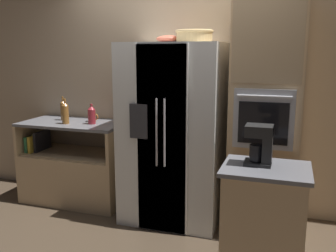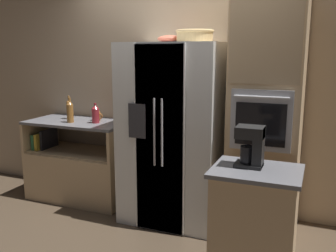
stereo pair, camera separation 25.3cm
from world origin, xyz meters
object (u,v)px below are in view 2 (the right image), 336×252
at_px(bottle_tall, 70,111).
at_px(bottle_wide, 95,114).
at_px(refrigerator, 174,133).
at_px(wall_oven, 266,115).
at_px(coffee_maker, 253,145).
at_px(bottle_short, 69,109).
at_px(fruit_bowl, 170,39).
at_px(mug, 97,116).
at_px(wicker_basket, 195,35).

bearing_deg(bottle_tall, bottle_wide, 16.57).
bearing_deg(refrigerator, bottle_wide, 177.17).
relative_size(wall_oven, coffee_maker, 7.84).
distance_m(bottle_short, bottle_wide, 0.44).
height_order(fruit_bowl, mug, fruit_bowl).
relative_size(fruit_bowl, coffee_maker, 0.88).
bearing_deg(bottle_wide, mug, 117.31).
bearing_deg(fruit_bowl, coffee_maker, -43.40).
bearing_deg(wall_oven, mug, 176.52).
height_order(bottle_tall, mug, bottle_tall).
xyz_separation_m(refrigerator, bottle_tall, (-1.24, -0.04, 0.15)).
distance_m(bottle_short, coffee_maker, 2.53).
bearing_deg(bottle_wide, bottle_tall, -163.43).
height_order(wall_oven, bottle_tall, wall_oven).
xyz_separation_m(refrigerator, wicker_basket, (0.19, 0.03, 0.97)).
bearing_deg(bottle_wide, wall_oven, 0.21).
bearing_deg(mug, bottle_short, -175.72).
height_order(bottle_short, mug, bottle_short).
relative_size(wall_oven, bottle_tall, 8.10).
bearing_deg(wicker_basket, refrigerator, -171.76).
xyz_separation_m(bottle_wide, coffee_maker, (1.89, -0.92, 0.04)).
distance_m(fruit_bowl, bottle_short, 1.53).
distance_m(wicker_basket, bottle_short, 1.79).
distance_m(fruit_bowl, bottle_wide, 1.20).
relative_size(wicker_basket, fruit_bowl, 1.44).
height_order(bottle_wide, coffee_maker, coffee_maker).
height_order(refrigerator, mug, refrigerator).
distance_m(refrigerator, mug, 1.04).
relative_size(wicker_basket, bottle_wide, 1.63).
height_order(bottle_wide, mug, bottle_wide).
bearing_deg(wicker_basket, wall_oven, 2.14).
bearing_deg(coffee_maker, refrigerator, 136.75).
bearing_deg(refrigerator, bottle_tall, -178.35).
bearing_deg(refrigerator, mug, 170.53).
xyz_separation_m(wall_oven, bottle_wide, (-1.86, -0.01, -0.10)).
xyz_separation_m(wall_oven, wicker_basket, (-0.70, -0.03, 0.73)).
bearing_deg(refrigerator, coffee_maker, -43.25).
relative_size(bottle_tall, bottle_short, 1.01).
height_order(refrigerator, fruit_bowl, fruit_bowl).
xyz_separation_m(wall_oven, fruit_bowl, (-0.97, 0.02, 0.70)).
xyz_separation_m(refrigerator, wall_oven, (0.90, 0.05, 0.24)).
xyz_separation_m(mug, coffee_maker, (1.96, -1.05, 0.09)).
distance_m(wall_oven, bottle_tall, 2.14).
relative_size(wicker_basket, bottle_short, 1.31).
relative_size(refrigerator, bottle_wide, 8.06).
relative_size(refrigerator, wall_oven, 0.79).
distance_m(refrigerator, bottle_short, 1.41).
bearing_deg(refrigerator, wicker_basket, 8.24).
relative_size(fruit_bowl, bottle_tall, 0.90).
xyz_separation_m(wicker_basket, fruit_bowl, (-0.27, 0.05, -0.03)).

